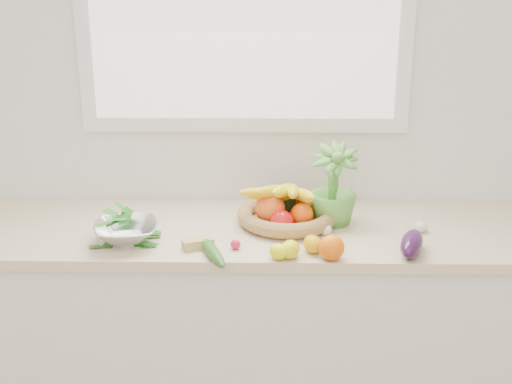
{
  "coord_description": "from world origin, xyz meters",
  "views": [
    {
      "loc": [
        0.09,
        -0.55,
        1.95
      ],
      "look_at": [
        0.05,
        1.93,
        1.05
      ],
      "focal_mm": 50.0,
      "sensor_mm": 36.0,
      "label": 1
    }
  ],
  "objects_px": {
    "apple": "(282,222)",
    "eggplant": "(412,244)",
    "fruit_basket": "(286,210)",
    "colander_with_spinach": "(126,227)",
    "cucumber": "(213,253)",
    "potted_herb": "(333,186)"
  },
  "relations": [
    {
      "from": "eggplant",
      "to": "fruit_basket",
      "type": "bearing_deg",
      "value": 147.19
    },
    {
      "from": "apple",
      "to": "fruit_basket",
      "type": "bearing_deg",
      "value": 79.98
    },
    {
      "from": "eggplant",
      "to": "apple",
      "type": "bearing_deg",
      "value": 158.74
    },
    {
      "from": "fruit_basket",
      "to": "colander_with_spinach",
      "type": "distance_m",
      "value": 0.61
    },
    {
      "from": "eggplant",
      "to": "cucumber",
      "type": "xyz_separation_m",
      "value": [
        -0.69,
        -0.05,
        -0.02
      ]
    },
    {
      "from": "cucumber",
      "to": "colander_with_spinach",
      "type": "height_order",
      "value": "colander_with_spinach"
    },
    {
      "from": "apple",
      "to": "eggplant",
      "type": "bearing_deg",
      "value": -21.26
    },
    {
      "from": "fruit_basket",
      "to": "colander_with_spinach",
      "type": "bearing_deg",
      "value": -160.98
    },
    {
      "from": "fruit_basket",
      "to": "colander_with_spinach",
      "type": "height_order",
      "value": "fruit_basket"
    },
    {
      "from": "fruit_basket",
      "to": "potted_herb",
      "type": "bearing_deg",
      "value": 0.7
    },
    {
      "from": "apple",
      "to": "fruit_basket",
      "type": "distance_m",
      "value": 0.1
    },
    {
      "from": "cucumber",
      "to": "colander_with_spinach",
      "type": "relative_size",
      "value": 0.93
    },
    {
      "from": "eggplant",
      "to": "fruit_basket",
      "type": "relative_size",
      "value": 0.4
    },
    {
      "from": "cucumber",
      "to": "fruit_basket",
      "type": "bearing_deg",
      "value": 51.86
    },
    {
      "from": "apple",
      "to": "cucumber",
      "type": "xyz_separation_m",
      "value": [
        -0.24,
        -0.22,
        -0.02
      ]
    },
    {
      "from": "colander_with_spinach",
      "to": "potted_herb",
      "type": "bearing_deg",
      "value": 14.93
    },
    {
      "from": "cucumber",
      "to": "potted_herb",
      "type": "distance_m",
      "value": 0.56
    },
    {
      "from": "eggplant",
      "to": "colander_with_spinach",
      "type": "height_order",
      "value": "colander_with_spinach"
    },
    {
      "from": "apple",
      "to": "fruit_basket",
      "type": "relative_size",
      "value": 0.18
    },
    {
      "from": "potted_herb",
      "to": "colander_with_spinach",
      "type": "distance_m",
      "value": 0.79
    },
    {
      "from": "eggplant",
      "to": "cucumber",
      "type": "distance_m",
      "value": 0.69
    },
    {
      "from": "colander_with_spinach",
      "to": "cucumber",
      "type": "bearing_deg",
      "value": -21.5
    }
  ]
}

